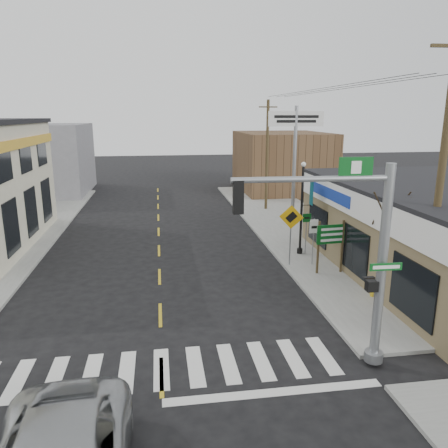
{
  "coord_description": "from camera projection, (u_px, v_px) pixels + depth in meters",
  "views": [
    {
      "loc": [
        0.12,
        -11.15,
        7.27
      ],
      "look_at": [
        2.77,
        6.4,
        2.8
      ],
      "focal_mm": 35.0,
      "sensor_mm": 36.0,
      "label": 1
    }
  ],
  "objects": [
    {
      "name": "guide_sign",
      "position": [
        331.0,
        239.0,
        19.86
      ],
      "size": [
        1.42,
        0.13,
        2.48
      ],
      "rotation": [
        0.0,
        0.0,
        0.09
      ],
      "color": "#483A21",
      "rests_on": "sidewalk_right"
    },
    {
      "name": "center_line",
      "position": [
        160.0,
        276.0,
        20.12
      ],
      "size": [
        0.12,
        56.0,
        0.01
      ],
      "primitive_type": "cube",
      "color": "gold",
      "rests_on": "ground"
    },
    {
      "name": "crosswalk",
      "position": [
        161.0,
        369.0,
        12.83
      ],
      "size": [
        11.0,
        2.2,
        0.01
      ],
      "primitive_type": "cube",
      "color": "silver",
      "rests_on": "ground"
    },
    {
      "name": "bare_tree",
      "position": [
        392.0,
        200.0,
        16.77
      ],
      "size": [
        2.49,
        2.49,
        4.99
      ],
      "rotation": [
        0.0,
        0.0,
        0.35
      ],
      "color": "black",
      "rests_on": "sidewalk_right"
    },
    {
      "name": "bldg_distant_left",
      "position": [
        38.0,
        159.0,
        40.76
      ],
      "size": [
        9.0,
        10.0,
        6.4
      ],
      "primitive_type": "cube",
      "color": "slate",
      "rests_on": "ground"
    },
    {
      "name": "fire_hydrant",
      "position": [
        373.0,
        288.0,
        17.55
      ],
      "size": [
        0.21,
        0.21,
        0.66
      ],
      "rotation": [
        0.0,
        0.0,
        -0.43
      ],
      "color": "gold",
      "rests_on": "sidewalk_right"
    },
    {
      "name": "shrub_back",
      "position": [
        362.0,
        258.0,
        20.84
      ],
      "size": [
        1.21,
        1.21,
        0.9
      ],
      "primitive_type": "ellipsoid",
      "color": "black",
      "rests_on": "sidewalk_right"
    },
    {
      "name": "bldg_distant_right",
      "position": [
        282.0,
        162.0,
        42.27
      ],
      "size": [
        8.0,
        10.0,
        5.6
      ],
      "primitive_type": "cube",
      "color": "brown",
      "rests_on": "ground"
    },
    {
      "name": "dance_center_sign",
      "position": [
        295.0,
        137.0,
        28.28
      ],
      "size": [
        3.62,
        0.23,
        7.68
      ],
      "rotation": [
        0.0,
        0.0,
        -0.03
      ],
      "color": "gray",
      "rests_on": "sidewalk_right"
    },
    {
      "name": "ground",
      "position": [
        162.0,
        377.0,
        12.45
      ],
      "size": [
        140.0,
        140.0,
        0.0
      ],
      "primitive_type": "plane",
      "color": "black",
      "rests_on": "ground"
    },
    {
      "name": "utility_pole_far",
      "position": [
        267.0,
        154.0,
        33.0
      ],
      "size": [
        1.43,
        0.21,
        8.2
      ],
      "rotation": [
        0.0,
        0.0,
        0.13
      ],
      "color": "#432F1F",
      "rests_on": "sidewalk_right"
    },
    {
      "name": "lamp_post",
      "position": [
        303.0,
        201.0,
        22.41
      ],
      "size": [
        0.63,
        0.49,
        4.82
      ],
      "rotation": [
        0.0,
        0.0,
        0.3
      ],
      "color": "black",
      "rests_on": "sidewalk_right"
    },
    {
      "name": "utility_pole_near",
      "position": [
        441.0,
        178.0,
        14.64
      ],
      "size": [
        1.71,
        0.26,
        9.86
      ],
      "rotation": [
        0.0,
        0.0,
        -0.04
      ],
      "color": "#43361C",
      "rests_on": "sidewalk_right"
    },
    {
      "name": "sidewalk_right",
      "position": [
        310.0,
        238.0,
        26.2
      ],
      "size": [
        6.0,
        38.0,
        0.13
      ],
      "primitive_type": "cube",
      "color": "gray",
      "rests_on": "ground"
    },
    {
      "name": "shrub_front",
      "position": [
        441.0,
        300.0,
        16.05
      ],
      "size": [
        1.32,
        1.32,
        0.99
      ],
      "primitive_type": "ellipsoid",
      "color": "#1F3719",
      "rests_on": "sidewalk_right"
    },
    {
      "name": "traffic_signal_pole",
      "position": [
        360.0,
        246.0,
        12.04
      ],
      "size": [
        4.78,
        0.38,
        6.05
      ],
      "rotation": [
        0.0,
        0.0,
        -0.03
      ],
      "color": "gray",
      "rests_on": "sidewalk_right"
    },
    {
      "name": "ped_crossing_sign",
      "position": [
        291.0,
        225.0,
        20.82
      ],
      "size": [
        1.16,
        0.08,
        2.98
      ],
      "rotation": [
        0.0,
        0.0,
        -0.43
      ],
      "color": "gray",
      "rests_on": "sidewalk_right"
    }
  ]
}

